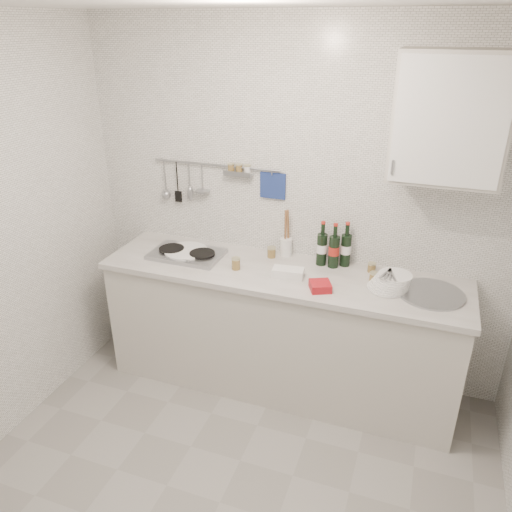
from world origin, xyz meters
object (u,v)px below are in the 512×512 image
at_px(plate_stack_hob, 185,253).
at_px(utensil_crock, 286,245).
at_px(wine_bottles, 334,244).
at_px(plate_stack_sink, 391,282).
at_px(wall_cabinet, 450,118).

height_order(plate_stack_hob, utensil_crock, utensil_crock).
relative_size(plate_stack_hob, utensil_crock, 0.94).
distance_m(plate_stack_hob, wine_bottles, 1.05).
bearing_deg(plate_stack_sink, plate_stack_hob, 179.71).
xyz_separation_m(wall_cabinet, utensil_crock, (-0.94, 0.13, -0.95)).
height_order(plate_stack_sink, wine_bottles, wine_bottles).
height_order(wall_cabinet, plate_stack_sink, wall_cabinet).
height_order(wall_cabinet, plate_stack_hob, wall_cabinet).
bearing_deg(plate_stack_hob, wine_bottles, 10.86).
relative_size(wall_cabinet, plate_stack_hob, 2.14).
bearing_deg(wall_cabinet, utensil_crock, 172.11).
distance_m(plate_stack_hob, utensil_crock, 0.72).
distance_m(plate_stack_hob, plate_stack_sink, 1.42).
distance_m(wine_bottles, utensil_crock, 0.36).
bearing_deg(utensil_crock, wine_bottles, -8.20).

